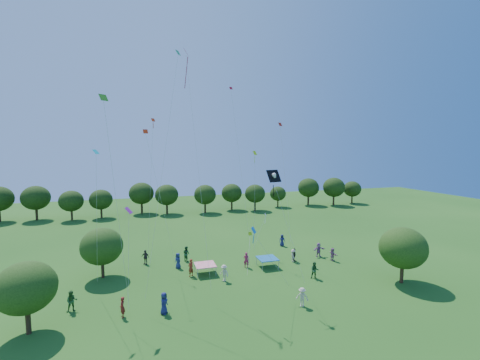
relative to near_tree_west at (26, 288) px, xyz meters
name	(u,v)px	position (x,y,z in m)	size (l,w,h in m)	color
near_tree_west	(26,288)	(0.00, 0.00, 0.00)	(4.26, 4.26, 5.50)	#422B19
near_tree_north	(102,246)	(4.09, 9.73, -0.13)	(4.36, 4.36, 5.41)	#422B19
near_tree_east	(403,248)	(33.81, -0.65, 0.12)	(4.67, 4.67, 5.80)	#422B19
treeline	(176,194)	(15.14, 42.49, 0.52)	(88.01, 8.77, 6.77)	#422B19
tent_red_stripe	(205,265)	(14.80, 7.53, -2.54)	(2.20, 2.20, 1.10)	red
tent_blue	(267,258)	(22.14, 7.46, -2.54)	(2.20, 2.20, 1.10)	#175E97
crowd_person_0	(282,240)	(27.17, 14.42, -2.74)	(0.83, 0.45, 1.67)	#1B1D4F
crowd_person_1	(191,268)	(13.19, 7.34, -2.61)	(0.72, 0.46, 1.93)	maroon
crowd_person_2	(72,301)	(2.43, 2.70, -2.67)	(0.90, 0.48, 1.82)	#2A5A26
crowd_person_3	(302,297)	(21.59, -2.17, -2.73)	(1.11, 0.50, 1.69)	beige
crowd_person_4	(145,257)	(8.49, 12.58, -2.71)	(1.02, 0.46, 1.74)	#3E3431
crowd_person_5	(319,250)	(29.80, 8.95, -2.67)	(1.68, 0.60, 1.80)	#8B518A
crowd_person_6	(178,261)	(12.11, 10.14, -2.68)	(0.89, 0.48, 1.80)	navy
crowd_person_7	(246,260)	(19.75, 8.06, -2.67)	(0.68, 0.43, 1.81)	#981B44
crowd_person_8	(315,270)	(25.74, 2.88, -2.67)	(0.89, 0.48, 1.80)	#204C25
crowd_person_9	(293,256)	(25.79, 8.13, -2.79)	(1.02, 0.46, 1.56)	#A49683
crowd_person_10	(294,255)	(26.05, 8.32, -2.76)	(0.96, 0.43, 1.63)	#38332C
crowd_person_11	(333,254)	(30.65, 7.10, -2.76)	(1.52, 0.54, 1.63)	#9B5A86
crowd_person_12	(164,303)	(9.90, 0.06, -2.66)	(0.90, 0.49, 1.83)	navy
crowd_person_13	(122,307)	(6.59, 0.45, -2.72)	(0.64, 0.41, 1.71)	maroon
crowd_person_14	(186,254)	(13.33, 12.22, -2.64)	(0.92, 0.50, 1.87)	#23522A
crowd_person_15	(224,273)	(16.33, 5.02, -2.70)	(1.15, 0.51, 1.76)	beige
pirate_kite	(274,177)	(19.96, 0.48, 7.65)	(3.51, 1.56, 10.57)	black
red_high_kite	(190,91)	(13.10, 5.44, 15.79)	(1.43, 6.29, 22.32)	red
small_kite_0	(238,148)	(19.58, 10.79, 10.36)	(2.40, 1.22, 19.82)	red
small_kite_1	(152,155)	(9.58, 13.43, 9.49)	(1.32, 1.64, 16.13)	#FF380D
small_kite_2	(255,169)	(21.83, 11.09, 7.71)	(0.71, 1.42, 12.24)	#C0E414
small_kite_3	(169,120)	(10.85, 2.58, 12.72)	(3.69, 3.30, 21.25)	#1A904E
small_kite_4	(259,239)	(17.39, -2.47, 2.89)	(4.43, 2.14, 6.27)	blue
small_kite_5	(129,222)	(7.34, -0.10, 4.51)	(0.62, 1.73, 7.90)	#7C1684
small_kite_6	(264,220)	(23.01, 10.89, 1.22)	(2.08, 0.85, 4.37)	white
small_kite_7	(96,184)	(4.67, 3.28, 7.19)	(0.99, 3.01, 12.44)	#0BA1B0
small_kite_8	(283,159)	(24.75, 9.07, 8.94)	(2.04, 0.41, 15.59)	red
small_kite_9	(154,168)	(9.59, 7.38, 8.23)	(3.05, 1.63, 14.42)	#F4310C
small_kite_10	(250,241)	(19.16, 5.10, 0.52)	(1.48, 3.03, 3.57)	#9FC911
small_kite_11	(111,156)	(6.46, -2.97, 9.75)	(1.31, 3.08, 16.03)	#2E7F17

